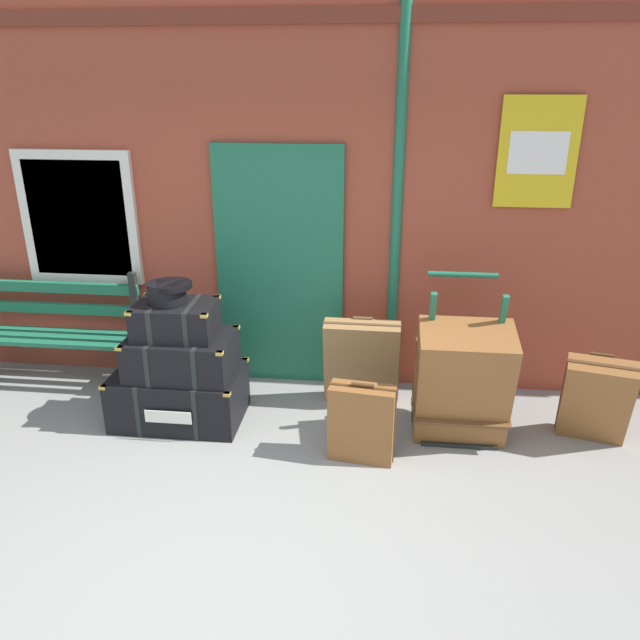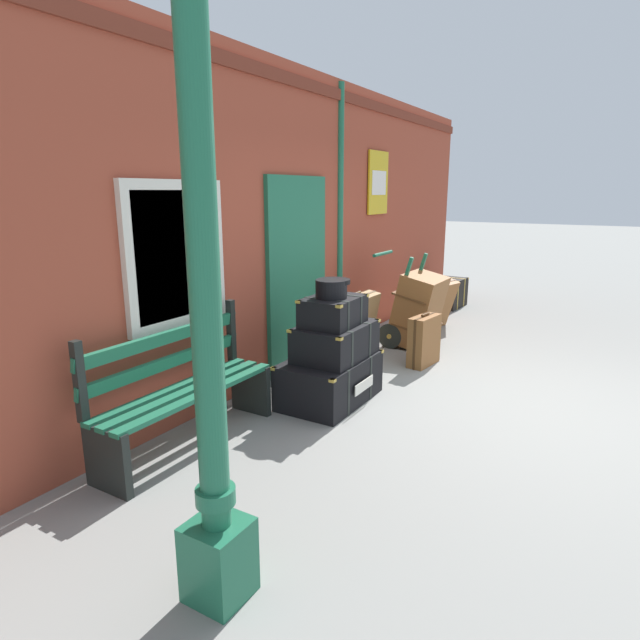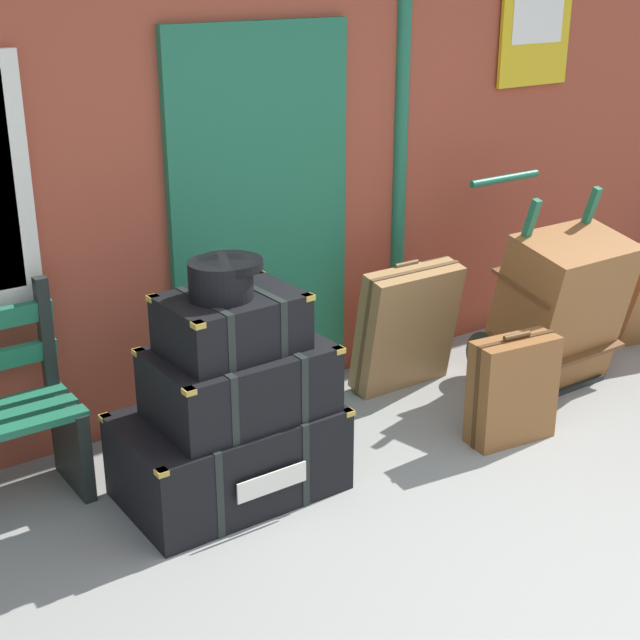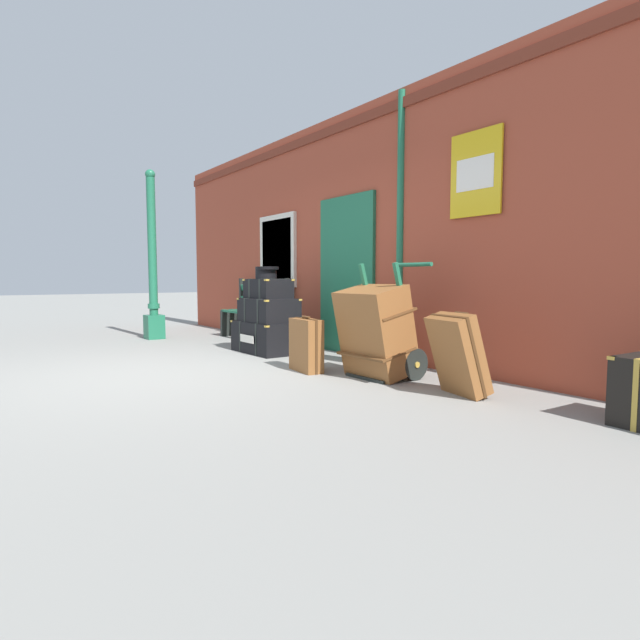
{
  "view_description": "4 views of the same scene",
  "coord_description": "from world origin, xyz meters",
  "px_view_note": "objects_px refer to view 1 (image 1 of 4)",
  "views": [
    {
      "loc": [
        0.89,
        -2.57,
        2.57
      ],
      "look_at": [
        0.38,
        1.9,
        0.8
      ],
      "focal_mm": 34.28,
      "sensor_mm": 36.0,
      "label": 1
    },
    {
      "loc": [
        -4.83,
        -0.71,
        1.94
      ],
      "look_at": [
        -0.36,
        1.95,
        0.67
      ],
      "focal_mm": 29.74,
      "sensor_mm": 36.0,
      "label": 2
    },
    {
      "loc": [
        -2.59,
        -1.82,
        2.41
      ],
      "look_at": [
        -0.1,
        1.76,
        0.7
      ],
      "focal_mm": 52.45,
      "sensor_mm": 36.0,
      "label": 3
    },
    {
      "loc": [
        5.23,
        -1.84,
        1.01
      ],
      "look_at": [
        0.58,
        1.55,
        0.53
      ],
      "focal_mm": 28.24,
      "sensor_mm": 36.0,
      "label": 4
    }
  ],
  "objects_px": {
    "large_brown_trunk": "(462,382)",
    "suitcase_olive": "(362,423)",
    "porters_trolley": "(458,395)",
    "suitcase_tan": "(362,362)",
    "platform_bench": "(51,335)",
    "steamer_trunk_middle": "(182,355)",
    "suitcase_slate": "(596,400)",
    "round_hatbox": "(168,291)",
    "steamer_trunk_base": "(180,395)",
    "steamer_trunk_top": "(176,320)"
  },
  "relations": [
    {
      "from": "steamer_trunk_middle",
      "to": "porters_trolley",
      "type": "bearing_deg",
      "value": 4.42
    },
    {
      "from": "steamer_trunk_top",
      "to": "large_brown_trunk",
      "type": "height_order",
      "value": "steamer_trunk_top"
    },
    {
      "from": "platform_bench",
      "to": "large_brown_trunk",
      "type": "bearing_deg",
      "value": -9.22
    },
    {
      "from": "platform_bench",
      "to": "steamer_trunk_middle",
      "type": "height_order",
      "value": "platform_bench"
    },
    {
      "from": "suitcase_tan",
      "to": "platform_bench",
      "type": "bearing_deg",
      "value": 177.68
    },
    {
      "from": "steamer_trunk_top",
      "to": "round_hatbox",
      "type": "relative_size",
      "value": 1.85
    },
    {
      "from": "steamer_trunk_top",
      "to": "suitcase_olive",
      "type": "relative_size",
      "value": 1.02
    },
    {
      "from": "porters_trolley",
      "to": "suitcase_olive",
      "type": "bearing_deg",
      "value": -143.82
    },
    {
      "from": "steamer_trunk_middle",
      "to": "suitcase_tan",
      "type": "distance_m",
      "value": 1.47
    },
    {
      "from": "porters_trolley",
      "to": "suitcase_olive",
      "type": "height_order",
      "value": "porters_trolley"
    },
    {
      "from": "suitcase_olive",
      "to": "steamer_trunk_top",
      "type": "bearing_deg",
      "value": 165.45
    },
    {
      "from": "steamer_trunk_top",
      "to": "porters_trolley",
      "type": "xyz_separation_m",
      "value": [
        2.18,
        0.15,
        -0.6
      ]
    },
    {
      "from": "round_hatbox",
      "to": "platform_bench",
      "type": "bearing_deg",
      "value": 157.41
    },
    {
      "from": "steamer_trunk_base",
      "to": "steamer_trunk_top",
      "type": "distance_m",
      "value": 0.66
    },
    {
      "from": "round_hatbox",
      "to": "large_brown_trunk",
      "type": "distance_m",
      "value": 2.3
    },
    {
      "from": "suitcase_slate",
      "to": "steamer_trunk_middle",
      "type": "bearing_deg",
      "value": -179.36
    },
    {
      "from": "large_brown_trunk",
      "to": "suitcase_olive",
      "type": "xyz_separation_m",
      "value": [
        -0.73,
        -0.35,
        -0.19
      ]
    },
    {
      "from": "platform_bench",
      "to": "porters_trolley",
      "type": "height_order",
      "value": "porters_trolley"
    },
    {
      "from": "suitcase_slate",
      "to": "steamer_trunk_base",
      "type": "bearing_deg",
      "value": -179.84
    },
    {
      "from": "platform_bench",
      "to": "steamer_trunk_top",
      "type": "relative_size",
      "value": 2.56
    },
    {
      "from": "suitcase_slate",
      "to": "suitcase_tan",
      "type": "xyz_separation_m",
      "value": [
        -1.76,
        0.42,
        0.02
      ]
    },
    {
      "from": "porters_trolley",
      "to": "suitcase_slate",
      "type": "distance_m",
      "value": 1.0
    },
    {
      "from": "steamer_trunk_middle",
      "to": "suitcase_slate",
      "type": "xyz_separation_m",
      "value": [
        3.14,
        0.04,
        -0.22
      ]
    },
    {
      "from": "steamer_trunk_base",
      "to": "suitcase_slate",
      "type": "relative_size",
      "value": 1.4
    },
    {
      "from": "platform_bench",
      "to": "suitcase_olive",
      "type": "xyz_separation_m",
      "value": [
        2.83,
        -0.93,
        -0.16
      ]
    },
    {
      "from": "steamer_trunk_base",
      "to": "suitcase_slate",
      "type": "distance_m",
      "value": 3.2
    },
    {
      "from": "steamer_trunk_base",
      "to": "porters_trolley",
      "type": "bearing_deg",
      "value": 3.63
    },
    {
      "from": "platform_bench",
      "to": "suitcase_olive",
      "type": "distance_m",
      "value": 2.98
    },
    {
      "from": "large_brown_trunk",
      "to": "suitcase_olive",
      "type": "distance_m",
      "value": 0.83
    },
    {
      "from": "large_brown_trunk",
      "to": "suitcase_olive",
      "type": "height_order",
      "value": "large_brown_trunk"
    },
    {
      "from": "platform_bench",
      "to": "steamer_trunk_base",
      "type": "height_order",
      "value": "platform_bench"
    },
    {
      "from": "suitcase_tan",
      "to": "steamer_trunk_top",
      "type": "bearing_deg",
      "value": -162.61
    },
    {
      "from": "platform_bench",
      "to": "large_brown_trunk",
      "type": "height_order",
      "value": "platform_bench"
    },
    {
      "from": "steamer_trunk_top",
      "to": "round_hatbox",
      "type": "distance_m",
      "value": 0.23
    },
    {
      "from": "steamer_trunk_top",
      "to": "suitcase_slate",
      "type": "bearing_deg",
      "value": 0.43
    },
    {
      "from": "porters_trolley",
      "to": "suitcase_olive",
      "type": "xyz_separation_m",
      "value": [
        -0.73,
        -0.53,
        0.02
      ]
    },
    {
      "from": "steamer_trunk_base",
      "to": "steamer_trunk_middle",
      "type": "height_order",
      "value": "steamer_trunk_middle"
    },
    {
      "from": "platform_bench",
      "to": "porters_trolley",
      "type": "relative_size",
      "value": 1.36
    },
    {
      "from": "steamer_trunk_base",
      "to": "porters_trolley",
      "type": "height_order",
      "value": "porters_trolley"
    },
    {
      "from": "steamer_trunk_middle",
      "to": "suitcase_tan",
      "type": "relative_size",
      "value": 1.04
    },
    {
      "from": "steamer_trunk_top",
      "to": "suitcase_olive",
      "type": "bearing_deg",
      "value": -14.55
    },
    {
      "from": "steamer_trunk_middle",
      "to": "suitcase_slate",
      "type": "bearing_deg",
      "value": 0.64
    },
    {
      "from": "steamer_trunk_base",
      "to": "suitcase_slate",
      "type": "xyz_separation_m",
      "value": [
        3.2,
        0.01,
        0.15
      ]
    },
    {
      "from": "steamer_trunk_middle",
      "to": "large_brown_trunk",
      "type": "distance_m",
      "value": 2.15
    },
    {
      "from": "large_brown_trunk",
      "to": "suitcase_olive",
      "type": "bearing_deg",
      "value": -154.16
    },
    {
      "from": "steamer_trunk_top",
      "to": "suitcase_tan",
      "type": "height_order",
      "value": "steamer_trunk_top"
    },
    {
      "from": "platform_bench",
      "to": "suitcase_slate",
      "type": "height_order",
      "value": "platform_bench"
    },
    {
      "from": "suitcase_olive",
      "to": "suitcase_slate",
      "type": "height_order",
      "value": "suitcase_slate"
    },
    {
      "from": "large_brown_trunk",
      "to": "suitcase_olive",
      "type": "relative_size",
      "value": 1.56
    },
    {
      "from": "steamer_trunk_base",
      "to": "round_hatbox",
      "type": "bearing_deg",
      "value": -110.69
    }
  ]
}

